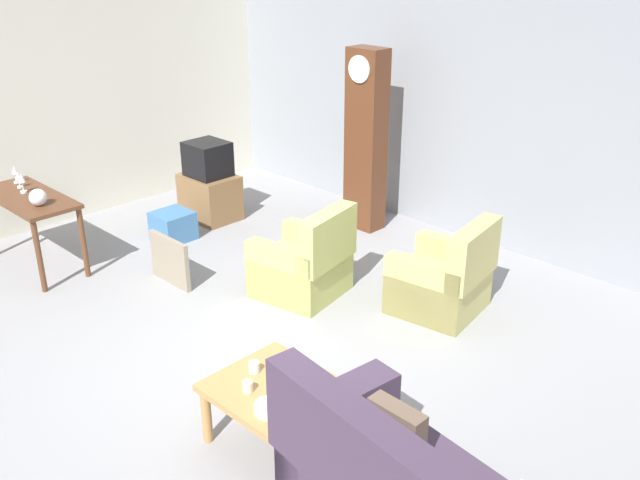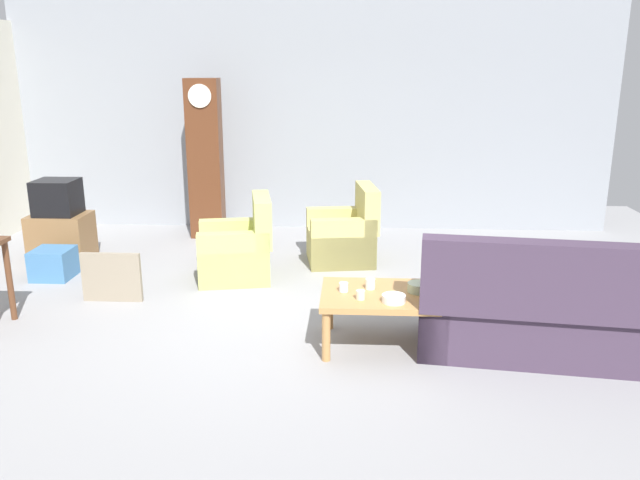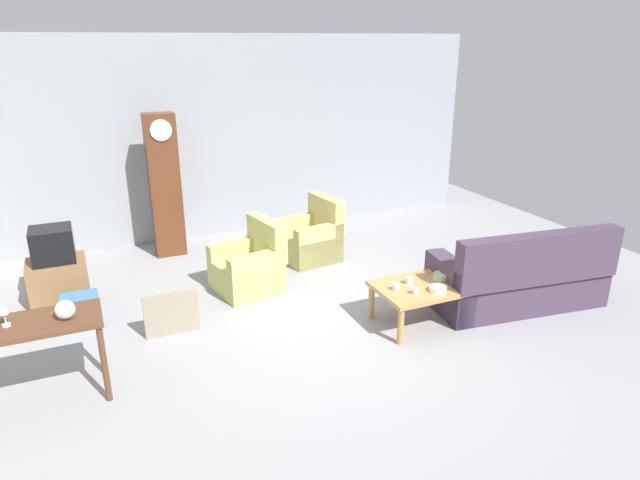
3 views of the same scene
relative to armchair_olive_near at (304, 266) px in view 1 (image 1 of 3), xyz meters
The scene contains 21 objects.
ground_plane 1.39m from the armchair_olive_near, 61.62° to the right, with size 10.40×10.40×0.00m, color gray.
garage_door_wall 2.81m from the armchair_olive_near, 75.06° to the left, with size 8.40×0.16×3.20m, color gray.
pegboard_wall_left 3.82m from the armchair_olive_near, 167.47° to the right, with size 0.12×6.40×2.88m, color silver.
armchair_olive_near is the anchor object (origin of this frame).
armchair_olive_far 1.34m from the armchair_olive_near, 30.16° to the left, with size 0.89×0.87×0.92m.
coffee_table_wood 2.25m from the armchair_olive_near, 48.43° to the right, with size 0.96×0.76×0.47m.
console_table_dark 2.96m from the armchair_olive_near, 148.38° to the right, with size 1.30×0.56×0.80m.
grandfather_clock 2.03m from the armchair_olive_near, 112.89° to the left, with size 0.44×0.30×2.13m.
tv_stand_cabinet 2.36m from the armchair_olive_near, 165.32° to the left, with size 0.68×0.52×0.56m, color brown.
tv_crt 2.40m from the armchair_olive_near, 165.32° to the left, with size 0.48×0.44×0.42m, color black.
framed_picture_leaning 1.39m from the armchair_olive_near, 145.50° to the right, with size 0.60×0.05×0.50m, color gray.
storage_box_blue 2.07m from the armchair_olive_near, behind, with size 0.41×0.41×0.33m, color teal.
glass_dome_cloche 2.73m from the armchair_olive_near, 143.51° to the right, with size 0.17×0.17×0.17m, color silver.
cup_white_porcelain 2.14m from the armchair_olive_near, 48.24° to the right, with size 0.08×0.08×0.09m, color white.
cup_blue_rimmed 2.06m from the armchair_olive_near, 54.34° to the right, with size 0.08×0.08×0.08m, color silver.
cup_cream_tall 2.29m from the armchair_olive_near, 54.07° to the right, with size 0.07×0.07×0.08m, color beige.
bowl_white_stacked 2.49m from the armchair_olive_near, 49.75° to the right, with size 0.19×0.19×0.06m, color white.
bowl_shallow_green 2.46m from the armchair_olive_near, 41.94° to the right, with size 0.19×0.19×0.08m, color #B2C69E.
wine_glass_tall 3.36m from the armchair_olive_near, 154.07° to the right, with size 0.07×0.07×0.19m.
wine_glass_mid 3.23m from the armchair_olive_near, 152.00° to the right, with size 0.06×0.06×0.18m.
wine_glass_short 3.09m from the armchair_olive_near, 149.69° to the right, with size 0.08×0.08×0.21m.
Camera 1 is at (3.70, -3.05, 3.25)m, focal length 38.85 mm.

